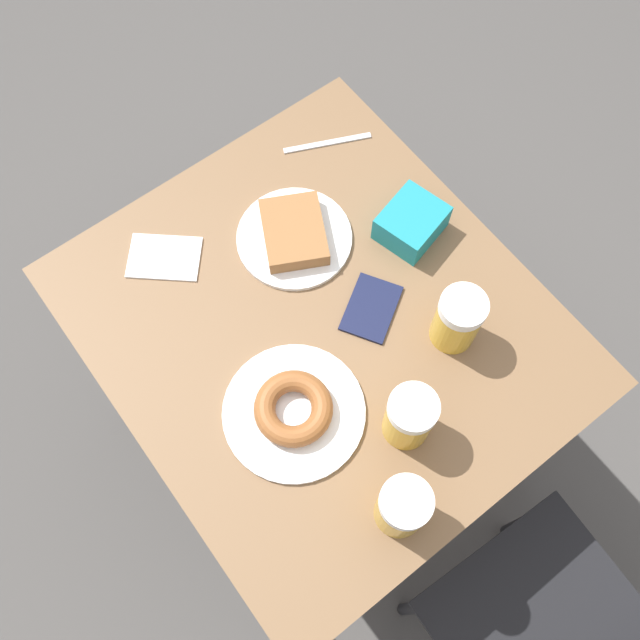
{
  "coord_description": "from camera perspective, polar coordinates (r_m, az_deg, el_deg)",
  "views": [
    {
      "loc": [
        0.31,
        0.41,
        2.01
      ],
      "look_at": [
        0.0,
        0.0,
        0.78
      ],
      "focal_mm": 40.0,
      "sensor_mm": 36.0,
      "label": 1
    }
  ],
  "objects": [
    {
      "name": "passport_near_edge",
      "position": [
        1.36,
        4.11,
        0.95
      ],
      "size": [
        0.15,
        0.14,
        0.01
      ],
      "rotation": [
        0.0,
        0.0,
        5.26
      ],
      "color": "#141938",
      "rests_on": "table"
    },
    {
      "name": "blue_pouch",
      "position": [
        1.42,
        7.32,
        7.71
      ],
      "size": [
        0.14,
        0.13,
        0.07
      ],
      "rotation": [
        0.0,
        0.0,
        3.39
      ],
      "color": "teal",
      "rests_on": "table"
    },
    {
      "name": "plate_with_cake",
      "position": [
        1.41,
        -2.09,
        6.83
      ],
      "size": [
        0.23,
        0.23,
        0.05
      ],
      "color": "white",
      "rests_on": "table"
    },
    {
      "name": "beer_mug_right",
      "position": [
        1.19,
        6.61,
        -14.65
      ],
      "size": [
        0.09,
        0.09,
        0.14
      ],
      "color": "gold",
      "rests_on": "table"
    },
    {
      "name": "napkin_folded",
      "position": [
        1.43,
        -12.35,
        4.93
      ],
      "size": [
        0.17,
        0.16,
        0.0
      ],
      "rotation": [
        0.0,
        0.0,
        5.57
      ],
      "color": "white",
      "rests_on": "table"
    },
    {
      "name": "beer_mug_left",
      "position": [
        1.22,
        7.07,
        -7.79
      ],
      "size": [
        0.09,
        0.09,
        0.14
      ],
      "color": "gold",
      "rests_on": "table"
    },
    {
      "name": "table",
      "position": [
        1.41,
        0.0,
        -1.48
      ],
      "size": [
        0.79,
        0.89,
        0.76
      ],
      "color": "brown",
      "rests_on": "ground_plane"
    },
    {
      "name": "beer_mug_center",
      "position": [
        1.3,
        10.96,
        0.04
      ],
      "size": [
        0.09,
        0.09,
        0.14
      ],
      "color": "gold",
      "rests_on": "table"
    },
    {
      "name": "plate_with_donut",
      "position": [
        1.27,
        -2.12,
        -7.22
      ],
      "size": [
        0.26,
        0.26,
        0.05
      ],
      "color": "white",
      "rests_on": "table"
    },
    {
      "name": "fork",
      "position": [
        1.55,
        0.6,
        13.97
      ],
      "size": [
        0.18,
        0.09,
        0.0
      ],
      "rotation": [
        0.0,
        0.0,
        4.28
      ],
      "color": "silver",
      "rests_on": "table"
    },
    {
      "name": "ground_plane",
      "position": [
        2.07,
        0.0,
        -8.46
      ],
      "size": [
        8.0,
        8.0,
        0.0
      ],
      "primitive_type": "plane",
      "color": "#474442"
    }
  ]
}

